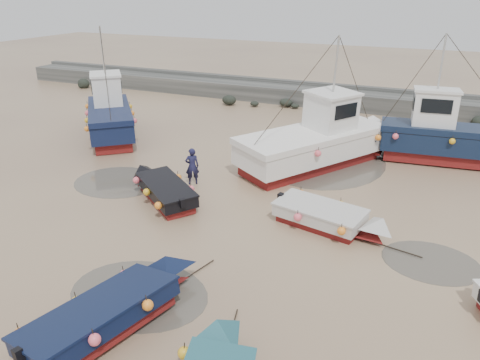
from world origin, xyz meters
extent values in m
plane|color=tan|center=(0.00, 0.00, 0.00)|extent=(120.00, 120.00, 0.00)
cube|color=#5E5E5A|center=(0.00, 22.00, 0.60)|extent=(60.00, 2.20, 1.20)
cube|color=#5E5E5A|center=(0.00, 23.21, 1.32)|extent=(60.00, 0.60, 0.25)
ellipsoid|color=black|center=(5.10, 19.02, 0.29)|extent=(0.84, 0.86, 0.51)
ellipsoid|color=black|center=(7.80, 20.56, 0.34)|extent=(0.98, 1.07, 0.72)
ellipsoid|color=black|center=(-5.07, 20.46, 0.35)|extent=(0.99, 0.80, 0.58)
ellipsoid|color=black|center=(-23.51, 19.66, 0.23)|extent=(0.65, 0.64, 0.43)
ellipsoid|color=black|center=(-4.31, 20.27, 0.21)|extent=(0.61, 0.53, 0.32)
ellipsoid|color=black|center=(-9.17, 19.34, 0.38)|extent=(1.09, 0.88, 0.72)
ellipsoid|color=black|center=(-7.25, 19.65, 0.23)|extent=(0.65, 0.60, 0.37)
ellipsoid|color=black|center=(-0.92, 19.60, 0.22)|extent=(0.64, 0.62, 0.48)
ellipsoid|color=black|center=(-23.42, 19.80, 0.38)|extent=(1.10, 0.87, 0.86)
ellipsoid|color=black|center=(7.84, 20.42, 0.19)|extent=(0.55, 0.45, 0.29)
cylinder|color=#544E44|center=(-1.67, -2.67, 0.00)|extent=(4.25, 4.25, 0.01)
cylinder|color=#544E44|center=(6.04, 2.62, 0.00)|extent=(3.14, 3.14, 0.01)
cylinder|color=#544E44|center=(-7.51, 3.92, 0.00)|extent=(4.11, 4.11, 0.01)
cylinder|color=#544E44|center=(0.52, 10.37, 0.00)|extent=(5.94, 5.94, 0.01)
cube|color=maroon|center=(-1.52, -4.44, 0.15)|extent=(2.39, 4.01, 0.30)
cube|color=black|center=(-1.52, -4.44, 0.53)|extent=(2.72, 4.34, 0.45)
pyramid|color=black|center=(-0.93, -2.15, 0.98)|extent=(1.90, 1.13, 0.90)
cube|color=brown|center=(-1.52, -4.44, 0.69)|extent=(2.21, 3.63, 0.10)
cube|color=black|center=(-1.52, -4.44, 0.78)|extent=(2.81, 4.45, 0.07)
cube|color=black|center=(-2.04, -6.48, 0.70)|extent=(0.26, 0.23, 0.35)
cylinder|color=black|center=(-0.70, -1.23, 0.03)|extent=(0.53, 1.95, 0.04)
sphere|color=orange|center=(-2.89, -5.74, 0.63)|extent=(0.30, 0.30, 0.30)
sphere|color=orange|center=(-0.74, -5.46, 0.63)|extent=(0.30, 0.30, 0.30)
sphere|color=orange|center=(-2.49, -4.19, 0.63)|extent=(0.30, 0.30, 0.30)
sphere|color=orange|center=(-0.34, -3.91, 0.63)|extent=(0.30, 0.30, 0.30)
sphere|color=orange|center=(-2.10, -2.64, 0.63)|extent=(0.30, 0.30, 0.30)
pyramid|color=#205662|center=(1.77, -4.01, 0.98)|extent=(1.59, 1.07, 0.90)
cylinder|color=black|center=(1.55, -3.19, 0.03)|extent=(0.56, 1.94, 0.04)
sphere|color=orange|center=(1.13, -4.88, 0.63)|extent=(0.30, 0.30, 0.30)
cube|color=maroon|center=(-4.29, 3.02, 0.15)|extent=(3.35, 2.96, 0.30)
cube|color=black|center=(-4.29, 3.02, 0.53)|extent=(3.67, 3.27, 0.45)
pyramid|color=black|center=(-5.98, 4.32, 0.98)|extent=(1.42, 1.55, 0.90)
cube|color=brown|center=(-4.29, 3.02, 0.69)|extent=(3.06, 2.71, 0.10)
cube|color=black|center=(-4.29, 3.02, 0.78)|extent=(3.77, 3.37, 0.07)
cube|color=black|center=(-2.82, 1.89, 0.70)|extent=(0.28, 0.28, 0.35)
cylinder|color=black|center=(-6.69, 4.86, 0.03)|extent=(1.61, 1.25, 0.04)
sphere|color=orange|center=(-3.67, 1.51, 0.63)|extent=(0.30, 0.30, 0.30)
sphere|color=orange|center=(-3.23, 3.24, 0.63)|extent=(0.30, 0.30, 0.30)
sphere|color=orange|center=(-4.79, 2.37, 0.63)|extent=(0.30, 0.30, 0.30)
sphere|color=orange|center=(-4.36, 4.10, 0.63)|extent=(0.30, 0.30, 0.30)
sphere|color=orange|center=(-5.92, 3.23, 0.63)|extent=(0.30, 0.30, 0.30)
cube|color=maroon|center=(2.04, 3.54, 0.15)|extent=(3.22, 1.89, 0.30)
cube|color=beige|center=(2.04, 3.54, 0.53)|extent=(3.48, 2.15, 0.45)
pyramid|color=beige|center=(3.96, 3.11, 0.98)|extent=(1.02, 1.61, 0.90)
cube|color=brown|center=(2.04, 3.54, 0.69)|extent=(2.91, 1.75, 0.10)
cube|color=beige|center=(2.04, 3.54, 0.78)|extent=(3.56, 2.23, 0.07)
cube|color=black|center=(0.39, 3.90, 0.70)|extent=(0.22, 0.25, 0.35)
cylinder|color=black|center=(4.80, 2.93, 0.03)|extent=(1.96, 0.47, 0.04)
sphere|color=orange|center=(0.97, 4.66, 0.63)|extent=(0.30, 0.30, 0.30)
sphere|color=orange|center=(1.44, 2.79, 0.63)|extent=(0.30, 0.30, 0.30)
sphere|color=orange|center=(2.65, 4.29, 0.63)|extent=(0.30, 0.30, 0.30)
sphere|color=orange|center=(3.11, 2.42, 0.63)|extent=(0.30, 0.30, 0.30)
cube|color=maroon|center=(-11.94, 9.12, 0.28)|extent=(5.35, 5.79, 0.55)
cube|color=#101A3A|center=(-11.94, 9.12, 1.02)|extent=(5.89, 6.34, 0.95)
pyramid|color=#101A3A|center=(-14.38, 11.97, 1.72)|extent=(2.65, 2.56, 1.40)
cube|color=brown|center=(-11.94, 9.12, 1.54)|extent=(5.73, 6.17, 0.08)
cube|color=#101A3A|center=(-11.94, 9.12, 1.68)|extent=(6.02, 6.48, 0.30)
cube|color=white|center=(-12.50, 9.79, 2.65)|extent=(2.51, 2.55, 1.70)
cube|color=white|center=(-12.50, 9.79, 3.56)|extent=(2.71, 2.75, 0.12)
cube|color=black|center=(-13.17, 10.56, 2.91)|extent=(1.06, 0.91, 0.68)
cylinder|color=#B7B7B2|center=(-12.50, 9.79, 4.92)|extent=(0.10, 0.10, 2.60)
cylinder|color=black|center=(-15.09, 12.80, 0.03)|extent=(1.99, 2.31, 0.05)
sphere|color=#FF6171|center=(-11.23, 6.37, 1.38)|extent=(0.30, 0.30, 0.30)
sphere|color=#FF6171|center=(-9.88, 8.65, 1.38)|extent=(0.30, 0.30, 0.30)
sphere|color=#FF6171|center=(-12.33, 7.66, 1.38)|extent=(0.30, 0.30, 0.30)
sphere|color=#FF6171|center=(-10.98, 9.94, 1.38)|extent=(0.30, 0.30, 0.30)
sphere|color=#FF6171|center=(-13.44, 8.95, 1.38)|extent=(0.30, 0.30, 0.30)
sphere|color=#FF6171|center=(-12.09, 11.23, 1.38)|extent=(0.30, 0.30, 0.30)
sphere|color=#FF6171|center=(-14.54, 10.24, 1.38)|extent=(0.30, 0.30, 0.30)
cube|color=maroon|center=(0.01, 9.35, 0.28)|extent=(5.61, 7.33, 0.55)
cube|color=white|center=(0.01, 9.35, 1.02)|extent=(6.22, 7.99, 0.95)
pyramid|color=white|center=(2.27, 13.14, 1.72)|extent=(3.00, 2.58, 1.40)
cube|color=brown|center=(0.01, 9.35, 1.54)|extent=(6.04, 7.78, 0.08)
cube|color=white|center=(0.01, 9.35, 1.68)|extent=(6.35, 8.16, 0.30)
cube|color=white|center=(0.55, 10.25, 2.65)|extent=(2.61, 2.66, 1.70)
cube|color=white|center=(0.55, 10.25, 3.56)|extent=(2.82, 2.88, 0.12)
cube|color=black|center=(1.07, 11.13, 2.91)|extent=(1.38, 0.85, 0.68)
cylinder|color=#B7B7B2|center=(0.55, 10.25, 4.92)|extent=(0.10, 0.10, 2.60)
cylinder|color=black|center=(2.87, 14.15, 0.03)|extent=(1.58, 2.60, 0.05)
sphere|color=#FF6171|center=(-2.80, 7.45, 1.38)|extent=(0.30, 0.30, 0.30)
sphere|color=#FF6171|center=(0.73, 7.73, 1.38)|extent=(0.30, 0.30, 0.30)
sphere|color=#FF6171|center=(-0.70, 10.96, 1.38)|extent=(0.30, 0.30, 0.30)
sphere|color=#FF6171|center=(2.82, 11.25, 1.38)|extent=(0.30, 0.30, 0.30)
cube|color=maroon|center=(6.09, 12.87, 0.28)|extent=(6.23, 2.66, 0.55)
cube|color=#0F1C34|center=(6.09, 12.87, 1.02)|extent=(6.71, 3.06, 0.95)
pyramid|color=#0F1C34|center=(2.32, 12.44, 1.72)|extent=(1.68, 2.49, 1.40)
cube|color=brown|center=(6.09, 12.87, 1.54)|extent=(6.55, 2.95, 0.08)
cube|color=#0F1C34|center=(6.09, 12.87, 1.68)|extent=(6.86, 3.12, 0.30)
cube|color=white|center=(5.21, 12.77, 2.65)|extent=(2.17, 1.86, 1.70)
cube|color=white|center=(5.21, 12.77, 3.56)|extent=(2.35, 2.01, 0.12)
cube|color=black|center=(4.20, 12.65, 2.91)|extent=(0.21, 1.39, 0.68)
cylinder|color=#B7B7B2|center=(5.21, 12.77, 4.92)|extent=(0.10, 0.10, 2.60)
cylinder|color=black|center=(1.24, 12.32, 0.03)|extent=(2.99, 0.39, 0.05)
sphere|color=#FF6171|center=(7.23, 14.30, 1.38)|extent=(0.30, 0.30, 0.30)
sphere|color=#FF6171|center=(6.23, 11.58, 1.38)|extent=(0.30, 0.30, 0.30)
sphere|color=#FF6171|center=(4.66, 14.01, 1.38)|extent=(0.30, 0.30, 0.30)
sphere|color=#FF6171|center=(3.67, 11.29, 1.38)|extent=(0.30, 0.30, 0.30)
imported|color=#191938|center=(-4.26, 5.11, 0.00)|extent=(0.74, 0.69, 1.70)
camera|label=1|loc=(5.67, -11.81, 8.37)|focal=35.00mm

